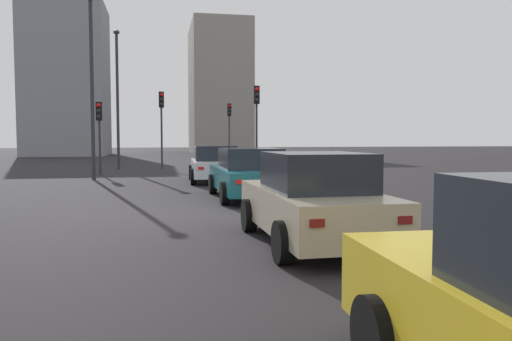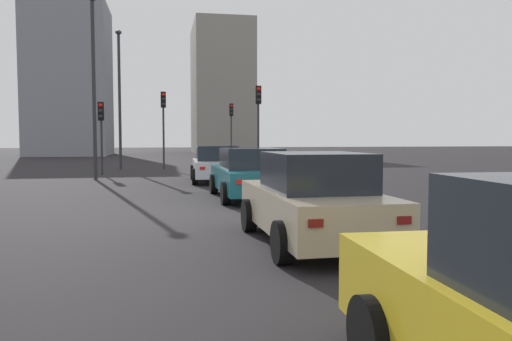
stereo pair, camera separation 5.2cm
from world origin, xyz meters
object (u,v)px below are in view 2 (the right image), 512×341
Objects in this scene: street_lamp_far at (119,89)px; traffic_light_far_right at (101,122)px; car_white_left_lead at (216,164)px; traffic_light_near_right at (258,111)px; traffic_light_far_left at (163,114)px; street_lamp_kerbside at (94,73)px; traffic_light_near_left at (231,120)px; car_teal_left_second at (250,174)px; car_beige_left_third at (313,200)px.

traffic_light_far_right is at bearing 173.43° from street_lamp_far.
street_lamp_far is (4.54, -0.52, 2.05)m from traffic_light_far_right.
traffic_light_near_right reaches higher than car_white_left_lead.
traffic_light_far_right is at bearing -89.67° from traffic_light_near_right.
car_white_left_lead is 0.93× the size of traffic_light_far_left.
traffic_light_far_left is 0.56× the size of street_lamp_kerbside.
traffic_light_near_right reaches higher than traffic_light_near_left.
traffic_light_near_right is 0.56× the size of street_lamp_far.
traffic_light_near_left reaches higher than traffic_light_far_right.
traffic_light_far_left is (14.61, 2.52, 2.44)m from car_teal_left_second.
car_white_left_lead is 9.37m from traffic_light_far_left.
traffic_light_far_right is (0.45, 7.66, -0.60)m from traffic_light_near_right.
street_lamp_kerbside reaches higher than car_teal_left_second.
traffic_light_near_right is 8.83m from street_lamp_far.
traffic_light_near_left is 15.95m from street_lamp_kerbside.
car_beige_left_third reaches higher than car_teal_left_second.
street_lamp_far is at bearing 11.74° from car_beige_left_third.
traffic_light_near_right is 0.56× the size of street_lamp_kerbside.
traffic_light_near_left is at bearing -7.06° from car_teal_left_second.
traffic_light_near_right is (10.14, -2.16, 2.42)m from car_teal_left_second.
traffic_light_far_left is 1.25× the size of traffic_light_far_right.
traffic_light_near_left is 0.54× the size of street_lamp_kerbside.
car_white_left_lead is 6.64m from street_lamp_kerbside.
traffic_light_near_right is at bearing -72.74° from street_lamp_kerbside.
car_white_left_lead is 0.90× the size of car_teal_left_second.
traffic_light_far_left is 2.89m from street_lamp_far.
street_lamp_kerbside reaches higher than traffic_light_far_right.
street_lamp_kerbside is at bearing 1.39° from traffic_light_far_right.
car_beige_left_third is 0.54× the size of street_lamp_kerbside.
street_lamp_kerbside is (7.77, 5.44, 3.85)m from car_teal_left_second.
car_teal_left_second is 1.03× the size of traffic_light_far_left.
street_lamp_kerbside is 0.99× the size of street_lamp_far.
traffic_light_near_left is at bearing -5.82° from car_beige_left_third.
street_lamp_kerbside is at bearing -28.84° from traffic_light_far_left.
street_lamp_kerbside is (-6.84, 2.93, 1.41)m from traffic_light_far_left.
traffic_light_far_right is 3.46m from street_lamp_kerbside.
car_white_left_lead is 11.07m from street_lamp_far.
car_teal_left_second is at bearing 27.73° from traffic_light_far_right.
traffic_light_near_left is 11.48m from traffic_light_near_right.
car_white_left_lead is 0.97× the size of car_beige_left_third.
car_beige_left_third reaches higher than car_white_left_lead.
traffic_light_near_left is 1.21× the size of traffic_light_far_right.
street_lamp_kerbside is at bearing 176.35° from street_lamp_far.
traffic_light_far_right is at bearing -35.38° from traffic_light_near_left.
car_beige_left_third is 21.53m from traffic_light_far_left.
car_beige_left_third is 18.16m from traffic_light_far_right.
car_white_left_lead is 5.84m from car_teal_left_second.
traffic_light_far_right is (4.76, 5.09, 1.84)m from car_white_left_lead.
street_lamp_far reaches higher than traffic_light_far_left.
car_white_left_lead is 12.47m from car_beige_left_third.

